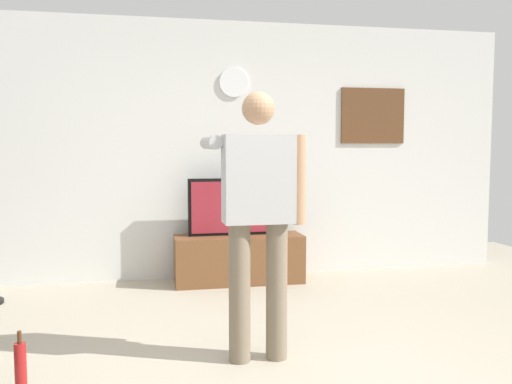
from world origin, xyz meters
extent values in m
cube|color=silver|center=(0.00, 2.95, 1.35)|extent=(6.40, 0.10, 2.70)
cube|color=brown|center=(0.15, 2.60, 0.24)|extent=(1.31, 0.42, 0.49)
sphere|color=black|center=(0.15, 2.37, 0.27)|extent=(0.04, 0.04, 0.04)
cube|color=black|center=(0.15, 2.65, 0.78)|extent=(1.02, 0.06, 0.58)
cube|color=maroon|center=(0.15, 2.62, 0.78)|extent=(0.96, 0.01, 0.52)
cylinder|color=white|center=(0.15, 2.89, 2.06)|extent=(0.30, 0.03, 0.30)
cube|color=brown|center=(1.71, 2.90, 1.73)|extent=(0.74, 0.04, 0.61)
cylinder|color=#7A6B56|center=(-0.19, 0.57, 0.45)|extent=(0.14, 0.14, 0.91)
cylinder|color=#7A6B56|center=(0.05, 0.57, 0.45)|extent=(0.14, 0.14, 0.91)
cube|color=#B7B7B7|center=(-0.07, 0.57, 1.19)|extent=(0.45, 0.22, 0.56)
sphere|color=tan|center=(-0.07, 0.57, 1.64)|extent=(0.21, 0.21, 0.21)
cylinder|color=#B7B7B7|center=(-0.34, 0.86, 1.42)|extent=(0.09, 0.58, 0.09)
cube|color=white|center=(-0.34, 1.18, 1.42)|extent=(0.04, 0.12, 0.04)
cylinder|color=tan|center=(0.20, 0.57, 1.18)|extent=(0.09, 0.09, 0.58)
cylinder|color=maroon|center=(-1.48, 0.33, 0.15)|extent=(0.07, 0.07, 0.30)
cylinder|color=#4C2814|center=(-1.48, 0.33, 0.33)|extent=(0.02, 0.02, 0.07)
camera|label=1|loc=(-0.77, -2.84, 1.40)|focal=38.34mm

